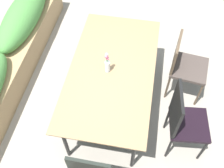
# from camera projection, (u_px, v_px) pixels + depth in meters

# --- Properties ---
(ground_plane) EXTENTS (12.00, 12.00, 0.00)m
(ground_plane) POSITION_uv_depth(u_px,v_px,m) (105.00, 103.00, 3.57)
(ground_plane) COLOR gray
(dining_table) EXTENTS (1.80, 0.96, 0.72)m
(dining_table) POSITION_uv_depth(u_px,v_px,m) (112.00, 72.00, 3.02)
(dining_table) COLOR #8C704C
(dining_table) RESTS_ON ground
(chair_near_right) EXTENTS (0.50, 0.50, 0.87)m
(chair_near_right) POSITION_uv_depth(u_px,v_px,m) (184.00, 64.00, 3.30)
(chair_near_right) COLOR #443A34
(chair_near_right) RESTS_ON ground
(chair_near_left) EXTENTS (0.46, 0.46, 1.01)m
(chair_near_left) POSITION_uv_depth(u_px,v_px,m) (183.00, 119.00, 2.78)
(chair_near_left) COLOR black
(chair_near_left) RESTS_ON ground
(flower_vase) EXTENTS (0.06, 0.06, 0.28)m
(flower_vase) POSITION_uv_depth(u_px,v_px,m) (107.00, 64.00, 2.88)
(flower_vase) COLOR silver
(flower_vase) RESTS_ON dining_table
(planter_box) EXTENTS (3.39, 0.49, 0.73)m
(planter_box) POSITION_uv_depth(u_px,v_px,m) (7.00, 62.00, 3.56)
(planter_box) COLOR #9E7F56
(planter_box) RESTS_ON ground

